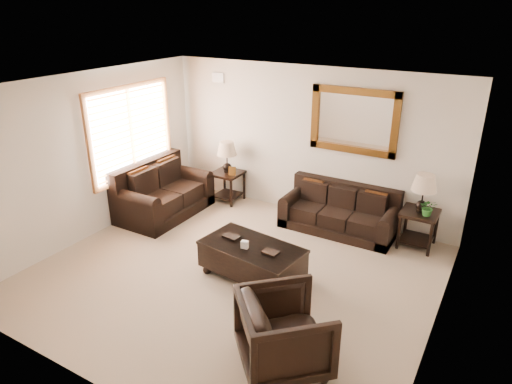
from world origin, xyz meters
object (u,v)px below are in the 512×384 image
Objects in this scene: loveseat at (162,195)px; coffee_table at (252,257)px; end_table_right at (422,200)px; armchair at (284,329)px; sofa at (339,214)px; end_table_left at (227,163)px.

loveseat is 1.13× the size of coffee_table.
armchair is at bearing -100.96° from end_table_right.
end_table_right reaches higher than coffee_table.
coffee_table is (2.54, -0.99, -0.05)m from loveseat.
armchair is (-0.66, -3.43, -0.34)m from end_table_right.
loveseat reaches higher than armchair.
loveseat is at bearing 165.93° from coffee_table.
end_table_right is at bearing -54.45° from armchair.
loveseat is 1.87× the size of armchair.
coffee_table is (-0.56, -2.03, 0.02)m from sofa.
end_table_right is at bearing -0.07° from end_table_left.
loveseat is 2.72m from coffee_table.
end_table_right is (3.66, -0.00, 0.02)m from end_table_left.
end_table_right is 1.33× the size of armchair.
sofa is at bearing -177.23° from end_table_right.
end_table_right is at bearing 2.77° from sofa.
end_table_left is 3.66m from end_table_right.
sofa is at bearing -32.80° from armchair.
end_table_left is 0.79× the size of coffee_table.
end_table_right is 0.81× the size of coffee_table.
loveseat is 4.40m from armchair.
sofa is at bearing -1.64° from end_table_left.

